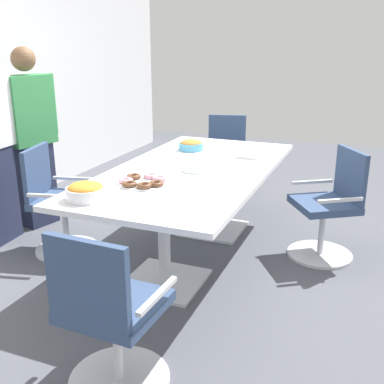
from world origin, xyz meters
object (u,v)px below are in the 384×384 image
object	(u,v)px
office_chair_3	(58,206)
donut_platter	(143,181)
plate_stack	(195,169)
conference_table	(192,183)
napkin_pile	(250,152)
person_standing_1	(32,136)
office_chair_1	(330,210)
snack_bowl_pretzels	(191,145)
office_chair_0	(110,321)
snack_bowl_chips_orange	(86,191)
office_chair_2	(226,160)

from	to	relation	value
office_chair_3	donut_platter	world-z (taller)	office_chair_3
office_chair_3	plate_stack	size ratio (longest dim) A/B	4.24
conference_table	napkin_pile	bearing A→B (deg)	-30.79
person_standing_1	napkin_pile	distance (m)	2.05
person_standing_1	napkin_pile	xyz separation A→B (m)	(0.48, -1.99, -0.08)
office_chair_1	napkin_pile	xyz separation A→B (m)	(0.17, 0.74, 0.39)
person_standing_1	plate_stack	xyz separation A→B (m)	(-0.13, -1.71, -0.11)
conference_table	snack_bowl_pretzels	distance (m)	0.69
conference_table	office_chair_0	world-z (taller)	office_chair_0
donut_platter	plate_stack	world-z (taller)	donut_platter
office_chair_0	snack_bowl_pretzels	xyz separation A→B (m)	(2.28, 0.48, 0.39)
office_chair_0	person_standing_1	size ratio (longest dim) A/B	0.54
office_chair_1	office_chair_3	size ratio (longest dim) A/B	1.00
snack_bowl_pretzels	plate_stack	world-z (taller)	snack_bowl_pretzels
snack_bowl_chips_orange	person_standing_1	bearing A→B (deg)	51.23
person_standing_1	snack_bowl_pretzels	size ratio (longest dim) A/B	7.26
snack_bowl_pretzels	plate_stack	distance (m)	0.74
conference_table	person_standing_1	world-z (taller)	person_standing_1
snack_bowl_chips_orange	snack_bowl_pretzels	xyz separation A→B (m)	(1.59, -0.10, -0.01)
napkin_pile	person_standing_1	bearing A→B (deg)	103.66
office_chair_0	office_chair_3	distance (m)	1.84
office_chair_2	office_chair_0	bearing A→B (deg)	83.24
office_chair_2	napkin_pile	size ratio (longest dim) A/B	4.74
office_chair_3	napkin_pile	world-z (taller)	office_chair_3
conference_table	person_standing_1	distance (m)	1.68
office_chair_0	office_chair_3	size ratio (longest dim) A/B	1.00
snack_bowl_pretzels	office_chair_3	bearing A→B (deg)	140.14
office_chair_2	office_chair_3	world-z (taller)	same
plate_stack	napkin_pile	world-z (taller)	napkin_pile
office_chair_0	office_chair_2	world-z (taller)	same
person_standing_1	snack_bowl_chips_orange	xyz separation A→B (m)	(-1.04, -1.30, -0.07)
office_chair_2	person_standing_1	xyz separation A→B (m)	(-1.59, 1.42, 0.47)
plate_stack	office_chair_3	bearing A→B (deg)	105.19
conference_table	office_chair_2	xyz separation A→B (m)	(1.66, 0.24, -0.22)
person_standing_1	snack_bowl_chips_orange	size ratio (longest dim) A/B	6.58
office_chair_2	plate_stack	world-z (taller)	office_chair_2
snack_bowl_pretzels	plate_stack	xyz separation A→B (m)	(-0.68, -0.31, -0.03)
office_chair_3	snack_bowl_pretzels	distance (m)	1.34
donut_platter	plate_stack	distance (m)	0.52
office_chair_1	snack_bowl_pretzels	world-z (taller)	office_chair_1
person_standing_1	office_chair_0	bearing A→B (deg)	60.55
office_chair_1	plate_stack	xyz separation A→B (m)	(-0.44, 1.02, 0.36)
office_chair_3	donut_platter	size ratio (longest dim) A/B	2.55
office_chair_0	plate_stack	distance (m)	1.65
office_chair_1	donut_platter	size ratio (longest dim) A/B	2.55
snack_bowl_chips_orange	donut_platter	distance (m)	0.48
office_chair_0	office_chair_3	world-z (taller)	same
napkin_pile	office_chair_2	bearing A→B (deg)	27.21
conference_table	office_chair_3	size ratio (longest dim) A/B	2.64
office_chair_1	plate_stack	distance (m)	1.17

